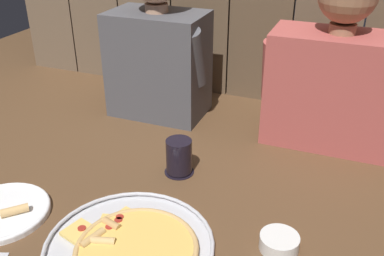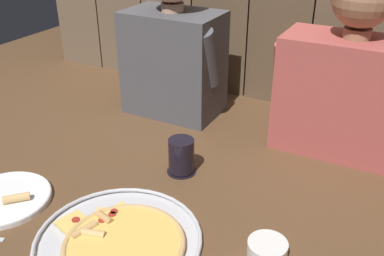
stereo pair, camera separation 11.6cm
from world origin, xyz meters
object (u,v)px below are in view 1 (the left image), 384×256
Objects in this scene: diner_left at (158,39)px; diner_right at (336,69)px; dipping_bowl at (279,242)px; dinner_plate at (2,212)px; drinking_glass at (179,157)px; pizza_tray at (131,246)px.

diner_right is (0.61, -0.00, -0.03)m from diner_left.
dipping_bowl is 0.85m from diner_left.
diner_left is (-0.57, 0.57, 0.26)m from dipping_bowl.
diner_left is 1.05× the size of diner_right.
dinner_plate is 2.27× the size of drinking_glass.
pizza_tray is 4.32× the size of dipping_bowl.
pizza_tray is at bearing 2.00° from dinner_plate.
dipping_bowl reaches higher than dinner_plate.
pizza_tray is 0.69× the size of diner_right.
dipping_bowl is at bearing 11.57° from dinner_plate.
pizza_tray is at bearing -86.30° from drinking_glass.
diner_left is at bearing 135.17° from dipping_bowl.
dipping_bowl is at bearing -44.83° from diner_left.
dipping_bowl is at bearing -94.04° from diner_right.
dinner_plate is 0.77m from diner_left.
diner_left is at bearing 122.77° from drinking_glass.
pizza_tray is 1.63× the size of dinner_plate.
diner_left reaches higher than dinner_plate.
dinner_plate is at bearing -135.75° from diner_right.
diner_left reaches higher than drinking_glass.
drinking_glass is 1.17× the size of dipping_bowl.
dinner_plate is (-0.37, -0.01, -0.00)m from pizza_tray.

